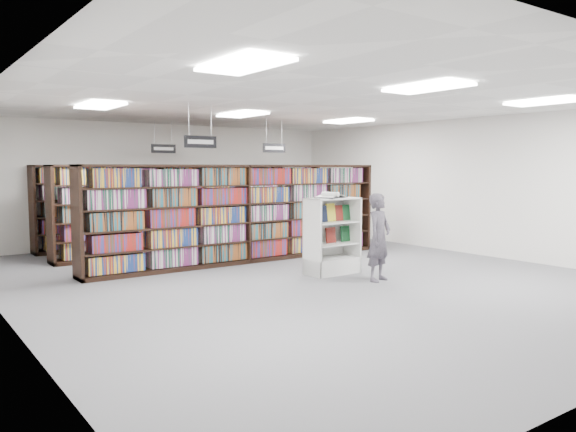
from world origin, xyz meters
TOP-DOWN VIEW (x-y plane):
  - floor at (0.00, 0.00)m, footprint 12.00×12.00m
  - ceiling at (0.00, 0.00)m, footprint 10.00×12.00m
  - wall_back at (0.00, 6.00)m, footprint 10.00×0.10m
  - wall_right at (5.00, 0.00)m, footprint 0.10×12.00m
  - bookshelf_row_near at (0.00, 2.00)m, footprint 7.00×0.60m
  - bookshelf_row_mid at (0.00, 4.00)m, footprint 7.00×0.60m
  - bookshelf_row_far at (0.00, 5.70)m, footprint 7.00×0.60m
  - aisle_sign_left at (-1.50, 1.00)m, footprint 0.65×0.02m
  - aisle_sign_right at (1.50, 3.00)m, footprint 0.65×0.02m
  - aisle_sign_center at (-0.50, 5.00)m, footprint 0.65×0.02m
  - troffer_front_left at (-3.00, -3.00)m, footprint 0.60×1.20m
  - troffer_front_center at (0.00, -3.00)m, footprint 0.60×1.20m
  - troffer_front_right at (3.00, -3.00)m, footprint 0.60×1.20m
  - troffer_back_left at (-3.00, 2.00)m, footprint 0.60×1.20m
  - troffer_back_center at (0.00, 2.00)m, footprint 0.60×1.20m
  - troffer_back_right at (3.00, 2.00)m, footprint 0.60×1.20m
  - endcap_display at (0.70, -0.11)m, footprint 1.06×0.54m
  - open_book at (0.67, -0.14)m, footprint 0.77×0.63m
  - shopper at (0.93, -1.17)m, footprint 0.66×0.53m

SIDE VIEW (x-z plane):
  - floor at x=0.00m, z-range 0.00..0.00m
  - endcap_display at x=0.70m, z-range -0.24..1.22m
  - shopper at x=0.93m, z-range 0.00..1.58m
  - bookshelf_row_near at x=0.00m, z-range 0.00..2.10m
  - bookshelf_row_mid at x=0.00m, z-range 0.00..2.10m
  - bookshelf_row_far at x=0.00m, z-range 0.00..2.10m
  - open_book at x=0.67m, z-range 1.43..1.56m
  - wall_back at x=0.00m, z-range 0.00..3.20m
  - wall_right at x=5.00m, z-range 0.00..3.20m
  - aisle_sign_left at x=-1.50m, z-range 2.13..2.93m
  - aisle_sign_right at x=1.50m, z-range 2.13..2.93m
  - aisle_sign_center at x=-0.50m, z-range 2.13..2.93m
  - troffer_front_left at x=-3.00m, z-range 3.14..3.18m
  - troffer_front_center at x=0.00m, z-range 3.14..3.18m
  - troffer_front_right at x=3.00m, z-range 3.14..3.18m
  - troffer_back_left at x=-3.00m, z-range 3.14..3.18m
  - troffer_back_center at x=0.00m, z-range 3.14..3.18m
  - troffer_back_right at x=3.00m, z-range 3.14..3.18m
  - ceiling at x=0.00m, z-range 3.15..3.25m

